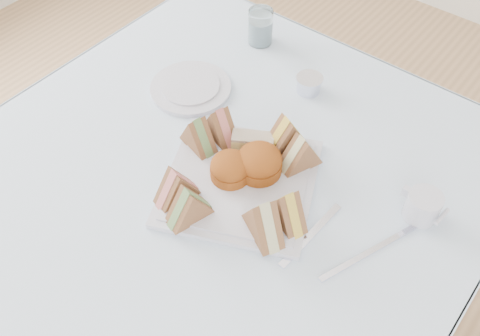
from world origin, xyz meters
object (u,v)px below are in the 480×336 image
Objects in this scene: table at (226,263)px; water_glass at (260,27)px; creamer_jug at (423,206)px; serving_plate at (240,182)px.

water_glass is (-0.20, 0.38, 0.42)m from table.
water_glass is 1.38× the size of creamer_jug.
creamer_jug is at bearing 1.63° from serving_plate.
water_glass is at bearing 161.76° from creamer_jug.
table is 0.56m from creamer_jug.
serving_plate is (0.05, -0.01, 0.38)m from table.
serving_plate is 4.44× the size of creamer_jug.
serving_plate is 0.47m from water_glass.
water_glass reaches higher than table.
serving_plate is at bearing -57.64° from water_glass.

